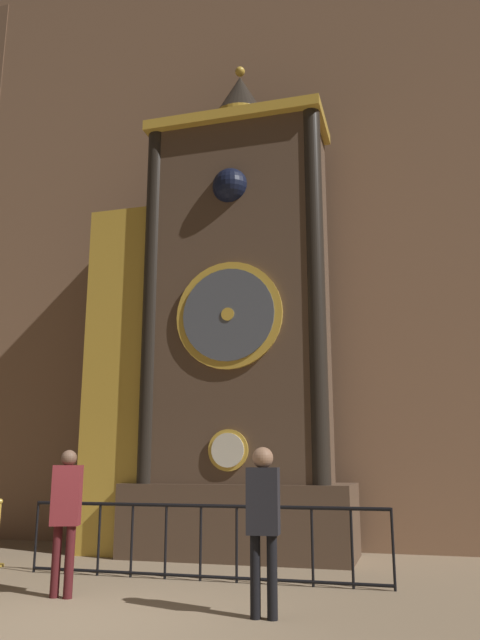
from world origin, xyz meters
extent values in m
plane|color=#847056|center=(0.00, 0.00, 0.00)|extent=(28.00, 28.00, 0.00)
cube|color=#846047|center=(0.00, 6.16, 7.40)|extent=(24.00, 0.30, 14.80)
cube|color=brown|center=(0.48, 4.86, 0.61)|extent=(3.94, 1.61, 1.22)
cube|color=brown|center=(0.48, 4.86, 4.61)|extent=(3.15, 1.40, 6.78)
cube|color=gold|center=(0.48, 4.76, 7.90)|extent=(3.40, 1.54, 0.20)
cylinder|color=gold|center=(0.48, 4.13, 1.77)|extent=(0.68, 0.05, 0.68)
cylinder|color=silver|center=(0.48, 4.10, 1.77)|extent=(0.56, 0.03, 0.56)
cylinder|color=gold|center=(0.48, 4.13, 4.07)|extent=(1.91, 0.07, 1.91)
cylinder|color=#4C515B|center=(0.48, 4.09, 4.07)|extent=(1.64, 0.04, 1.64)
cylinder|color=gold|center=(0.48, 4.07, 4.07)|extent=(0.23, 0.03, 0.23)
cube|color=#30241B|center=(0.48, 4.65, 6.51)|extent=(0.83, 0.42, 0.83)
sphere|color=black|center=(0.48, 4.21, 6.51)|extent=(0.67, 0.67, 0.67)
cylinder|color=black|center=(-1.03, 4.26, 4.61)|extent=(0.32, 0.32, 6.78)
cylinder|color=black|center=(1.99, 4.26, 4.61)|extent=(0.32, 0.32, 6.78)
cylinder|color=gold|center=(0.48, 4.86, 8.15)|extent=(1.05, 1.05, 0.30)
cone|color=black|center=(0.48, 4.86, 8.76)|extent=(1.00, 1.00, 0.91)
sphere|color=gold|center=(0.48, 4.86, 9.33)|extent=(0.20, 0.20, 0.20)
cube|color=#4C3828|center=(-1.74, 4.91, 3.17)|extent=(1.20, 1.19, 6.35)
cube|color=gold|center=(-1.74, 4.30, 3.17)|extent=(1.26, 0.06, 6.35)
cylinder|color=black|center=(-2.05, 2.64, 0.50)|extent=(0.04, 0.04, 1.00)
cylinder|color=black|center=(-1.54, 2.64, 0.50)|extent=(0.04, 0.04, 1.00)
cylinder|color=black|center=(-1.02, 2.64, 0.50)|extent=(0.04, 0.04, 1.00)
cylinder|color=black|center=(-0.50, 2.64, 0.50)|extent=(0.04, 0.04, 1.00)
cylinder|color=black|center=(0.02, 2.64, 0.50)|extent=(0.04, 0.04, 1.00)
cylinder|color=black|center=(0.53, 2.64, 0.50)|extent=(0.04, 0.04, 1.00)
cylinder|color=black|center=(1.05, 2.64, 0.50)|extent=(0.04, 0.04, 1.00)
cylinder|color=black|center=(1.57, 2.64, 0.50)|extent=(0.04, 0.04, 1.00)
cylinder|color=black|center=(2.09, 2.64, 0.50)|extent=(0.04, 0.04, 1.00)
cylinder|color=black|center=(2.60, 2.64, 0.50)|extent=(0.04, 0.04, 1.00)
cylinder|color=black|center=(3.12, 2.64, 0.50)|extent=(0.04, 0.04, 1.00)
cylinder|color=black|center=(0.53, 2.64, 0.98)|extent=(5.18, 0.05, 0.05)
cylinder|color=black|center=(0.53, 2.64, 0.06)|extent=(5.18, 0.04, 0.04)
cylinder|color=#461518|center=(-0.79, 1.15, 0.41)|extent=(0.11, 0.11, 0.82)
cylinder|color=#461518|center=(-0.61, 1.15, 0.41)|extent=(0.11, 0.11, 0.82)
cube|color=maroon|center=(-0.70, 1.15, 1.18)|extent=(0.39, 0.32, 0.72)
sphere|color=brown|center=(-0.70, 1.15, 1.63)|extent=(0.19, 0.19, 0.19)
cylinder|color=black|center=(1.78, 0.79, 0.41)|extent=(0.11, 0.11, 0.83)
cylinder|color=black|center=(1.96, 0.79, 0.41)|extent=(0.11, 0.11, 0.83)
cube|color=black|center=(1.87, 0.79, 1.18)|extent=(0.36, 0.25, 0.69)
sphere|color=#8C664C|center=(1.87, 0.79, 1.62)|extent=(0.23, 0.23, 0.23)
sphere|color=#B28E33|center=(-2.94, 2.94, 0.97)|extent=(0.09, 0.09, 0.09)
camera|label=1|loc=(3.49, -5.94, 1.57)|focal=35.00mm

